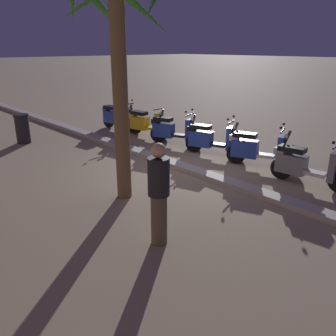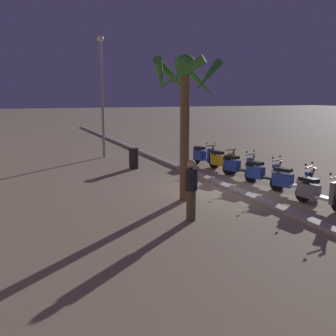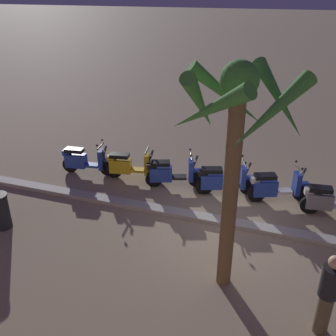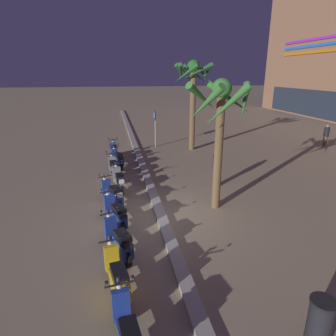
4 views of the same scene
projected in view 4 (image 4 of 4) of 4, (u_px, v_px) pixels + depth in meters
ground_plane at (158, 216)px, 10.06m from camera, size 200.00×200.00×0.00m
curb_strip at (161, 215)px, 10.06m from camera, size 60.00×0.36×0.12m
scooter_blue_gap_after_mid at (114, 151)px, 16.56m from camera, size 1.75×0.56×1.17m
scooter_blue_lead_nearest at (118, 159)px, 15.07m from camera, size 1.69×0.72×1.17m
scooter_grey_far_back at (113, 168)px, 13.66m from camera, size 1.74×0.56×1.17m
scooter_grey_last_in_row at (119, 181)px, 12.06m from camera, size 1.84×0.59×1.17m
scooter_blue_tail_end at (113, 195)px, 10.62m from camera, size 1.74×0.88×1.17m
scooter_blue_mid_front at (116, 214)px, 9.22m from camera, size 1.76×0.82×1.17m
scooter_blue_mid_centre at (119, 241)px, 7.75m from camera, size 1.77×0.84×1.17m
scooter_yellow_second_in_line at (117, 277)px, 6.41m from camera, size 1.79×0.66×1.04m
scooter_blue_mid_rear at (128, 334)px, 4.98m from camera, size 1.82×0.61×1.17m
crossing_sign at (155, 124)px, 19.08m from camera, size 0.60×0.13×2.40m
palm_tree_far_corner at (221, 113)px, 9.69m from camera, size 2.39×2.43×4.59m
palm_tree_near_sign at (193, 83)px, 17.57m from camera, size 2.44×2.57×5.50m
pedestrian_window_shopping at (326, 136)px, 18.88m from camera, size 0.34×0.34×1.59m
pedestrian_by_palm_tree at (216, 167)px, 12.41m from camera, size 0.34×0.34×1.68m
litter_bin at (320, 322)px, 5.21m from camera, size 0.48×0.48×0.95m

